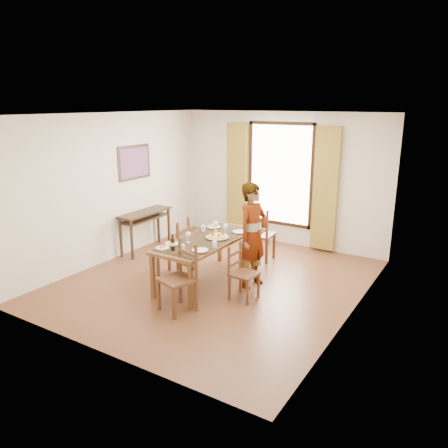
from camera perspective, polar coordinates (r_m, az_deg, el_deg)
The scene contains 22 objects.
ground at distance 7.32m, azimuth -1.15°, elevation -7.48°, with size 5.00×5.00×0.00m, color #57311B.
room_shell at distance 6.97m, azimuth -0.68°, elevation 4.63°, with size 4.60×5.10×2.74m.
console_table at distance 8.73m, azimuth -10.26°, elevation 0.88°, with size 0.38×1.20×0.80m.
dining_table at distance 7.05m, azimuth -2.25°, elevation -2.42°, with size 0.82×2.00×0.76m.
chair_west at distance 7.41m, azimuth -6.42°, elevation -3.39°, with size 0.52×0.52×1.01m.
chair_north at distance 8.16m, azimuth 4.77°, elevation -1.53°, with size 0.48×0.48×1.01m.
chair_south at distance 6.22m, azimuth -5.89°, elevation -7.24°, with size 0.55×0.55×1.00m.
chair_east at distance 6.58m, azimuth 2.41°, elevation -6.56°, with size 0.39×0.39×0.84m.
man at distance 6.92m, azimuth 3.77°, elevation -1.49°, with size 0.51×0.68×1.68m, color gray.
plate_sw at distance 6.78m, azimuth -6.74°, elevation -2.44°, with size 0.27×0.27×0.05m, color silver, non-canonical shape.
plate_se at distance 6.44m, azimuth -3.14°, elevation -3.33°, with size 0.27×0.27×0.05m, color silver, non-canonical shape.
plate_nw at distance 7.62m, azimuth -1.36°, elevation -0.28°, with size 0.27×0.27×0.05m, color silver, non-canonical shape.
plate_ne at distance 7.34m, azimuth 2.07°, elevation -0.91°, with size 0.27×0.27×0.05m, color silver, non-canonical shape.
pasta_platter at distance 7.03m, azimuth -0.87°, elevation -1.48°, with size 0.40×0.40×0.10m, color #B46217, non-canonical shape.
caprese_plate at distance 6.62m, azimuth -8.04°, elevation -3.02°, with size 0.20×0.20×0.04m, color silver, non-canonical shape.
wine_glass_a at distance 6.81m, azimuth -4.70°, elevation -1.72°, with size 0.08×0.08×0.18m, color white, non-canonical shape.
wine_glass_b at distance 7.21m, azimuth 0.19°, elevation -0.68°, with size 0.08×0.08×0.18m, color white, non-canonical shape.
wine_glass_c at distance 7.39m, azimuth -1.09°, elevation -0.28°, with size 0.08×0.08×0.18m, color white, non-canonical shape.
tumbler_a at distance 6.58m, azimuth -1.23°, elevation -2.67°, with size 0.07×0.07×0.10m, color silver.
tumbler_b at distance 7.42m, azimuth -2.72°, elevation -0.56°, with size 0.07×0.07×0.10m, color silver.
tumbler_c at distance 6.46m, azimuth -5.45°, elevation -3.11°, with size 0.07×0.07×0.10m, color silver.
wine_bottle at distance 6.48m, azimuth -6.72°, elevation -2.40°, with size 0.07×0.07×0.25m, color black, non-canonical shape.
Camera 1 is at (3.67, -5.64, 2.88)m, focal length 35.00 mm.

